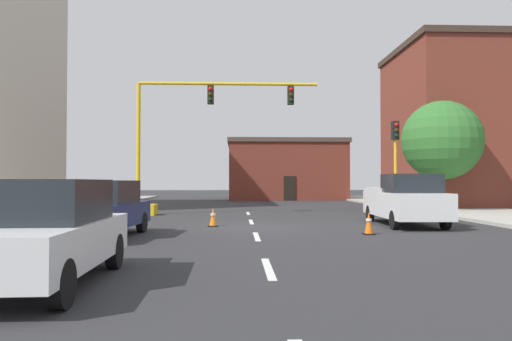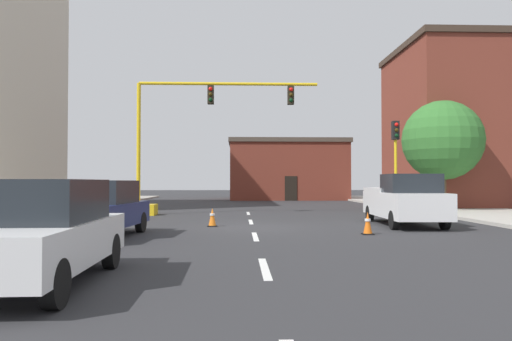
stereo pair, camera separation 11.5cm
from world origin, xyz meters
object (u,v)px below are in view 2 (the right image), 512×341
(traffic_light_pole_right, at_px, (396,146))
(sedan_white_mid_left, at_px, (38,231))
(tree_right_mid, at_px, (443,140))
(traffic_cone_roadside_b, at_px, (368,223))
(traffic_signal_gantry, at_px, (165,170))
(traffic_cone_roadside_a, at_px, (212,217))
(sedan_navy_near_left, at_px, (100,208))
(pickup_truck_white, at_px, (404,200))

(traffic_light_pole_right, bearing_deg, sedan_white_mid_left, -124.71)
(tree_right_mid, height_order, traffic_cone_roadside_b, tree_right_mid)
(traffic_signal_gantry, distance_m, traffic_cone_roadside_a, 7.30)
(sedan_navy_near_left, xyz_separation_m, traffic_cone_roadside_a, (3.23, 3.46, -0.54))
(sedan_white_mid_left, relative_size, traffic_cone_roadside_a, 6.34)
(traffic_cone_roadside_b, bearing_deg, traffic_light_pole_right, 66.69)
(traffic_light_pole_right, xyz_separation_m, sedan_navy_near_left, (-12.24, -9.44, -2.64))
(traffic_signal_gantry, bearing_deg, sedan_navy_near_left, -92.65)
(traffic_signal_gantry, relative_size, sedan_navy_near_left, 2.18)
(sedan_navy_near_left, xyz_separation_m, sedan_white_mid_left, (0.93, -6.89, 0.00))
(tree_right_mid, height_order, traffic_cone_roadside_a, tree_right_mid)
(pickup_truck_white, xyz_separation_m, sedan_navy_near_left, (-10.69, -3.73, -0.09))
(pickup_truck_white, relative_size, sedan_white_mid_left, 1.21)
(tree_right_mid, xyz_separation_m, traffic_cone_roadside_a, (-12.51, -8.46, -3.68))
(tree_right_mid, bearing_deg, sedan_navy_near_left, -142.85)
(tree_right_mid, relative_size, traffic_cone_roadside_a, 8.78)
(traffic_signal_gantry, xyz_separation_m, sedan_navy_near_left, (-0.46, -9.92, -1.42))
(traffic_light_pole_right, xyz_separation_m, traffic_cone_roadside_b, (-3.86, -8.95, -3.17))
(traffic_light_pole_right, bearing_deg, traffic_cone_roadside_b, -113.31)
(traffic_cone_roadside_a, bearing_deg, traffic_cone_roadside_b, -29.95)
(pickup_truck_white, distance_m, traffic_cone_roadside_a, 7.49)
(traffic_signal_gantry, relative_size, traffic_cone_roadside_a, 14.10)
(pickup_truck_white, relative_size, sedan_navy_near_left, 1.18)
(traffic_light_pole_right, height_order, tree_right_mid, tree_right_mid)
(sedan_white_mid_left, xyz_separation_m, traffic_cone_roadside_a, (2.30, 10.35, -0.54))
(sedan_navy_near_left, height_order, sedan_white_mid_left, same)
(tree_right_mid, distance_m, traffic_cone_roadside_a, 15.54)
(sedan_navy_near_left, distance_m, traffic_cone_roadside_a, 4.76)
(traffic_signal_gantry, distance_m, traffic_cone_roadside_b, 12.47)
(traffic_light_pole_right, distance_m, tree_right_mid, 4.32)
(tree_right_mid, height_order, sedan_navy_near_left, tree_right_mid)
(sedan_white_mid_left, height_order, traffic_cone_roadside_b, sedan_white_mid_left)
(sedan_navy_near_left, bearing_deg, traffic_cone_roadside_b, 3.34)
(pickup_truck_white, bearing_deg, traffic_light_pole_right, 74.81)
(traffic_light_pole_right, height_order, traffic_cone_roadside_b, traffic_light_pole_right)
(traffic_light_pole_right, bearing_deg, sedan_navy_near_left, -142.37)
(sedan_white_mid_left, bearing_deg, sedan_navy_near_left, 97.69)
(tree_right_mid, bearing_deg, traffic_light_pole_right, -144.61)
(traffic_light_pole_right, bearing_deg, tree_right_mid, 35.39)
(sedan_navy_near_left, relative_size, sedan_white_mid_left, 1.02)
(traffic_signal_gantry, relative_size, sedan_white_mid_left, 2.23)
(tree_right_mid, bearing_deg, pickup_truck_white, -121.63)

